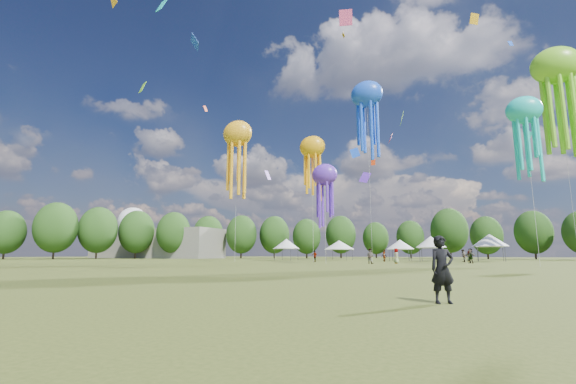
% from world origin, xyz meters
% --- Properties ---
extents(ground, '(300.00, 300.00, 0.00)m').
position_xyz_m(ground, '(0.00, 0.00, 0.00)').
color(ground, '#384416').
rests_on(ground, ground).
extents(observer_main, '(0.72, 0.65, 1.65)m').
position_xyz_m(observer_main, '(8.00, -1.40, 0.83)').
color(observer_main, black).
rests_on(observer_main, ground).
extents(spectator_near, '(1.10, 0.99, 1.86)m').
position_xyz_m(spectator_near, '(-2.03, 34.91, 0.93)').
color(spectator_near, gray).
rests_on(spectator_near, ground).
extents(spectators_far, '(22.85, 20.53, 1.91)m').
position_xyz_m(spectators_far, '(2.37, 48.14, 0.91)').
color(spectators_far, gray).
rests_on(spectators_far, ground).
extents(festival_tents, '(39.41, 11.08, 4.35)m').
position_xyz_m(festival_tents, '(-3.99, 56.32, 3.05)').
color(festival_tents, '#47474C').
rests_on(festival_tents, ground).
extents(show_kites, '(50.79, 20.20, 30.08)m').
position_xyz_m(show_kites, '(2.10, 44.21, 20.79)').
color(show_kites, '#FFAD0F').
rests_on(show_kites, ground).
extents(small_kites, '(71.79, 64.34, 41.05)m').
position_xyz_m(small_kites, '(0.33, 41.91, 29.06)').
color(small_kites, '#FFAD0F').
rests_on(small_kites, ground).
extents(treeline, '(201.57, 95.24, 13.43)m').
position_xyz_m(treeline, '(-3.87, 62.51, 6.54)').
color(treeline, '#38281C').
rests_on(treeline, ground).
extents(hangar, '(40.00, 12.00, 8.00)m').
position_xyz_m(hangar, '(-72.00, 72.00, 4.00)').
color(hangar, gray).
rests_on(hangar, ground).
extents(radome, '(9.00, 9.00, 16.00)m').
position_xyz_m(radome, '(-88.00, 78.00, 9.99)').
color(radome, white).
rests_on(radome, ground).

